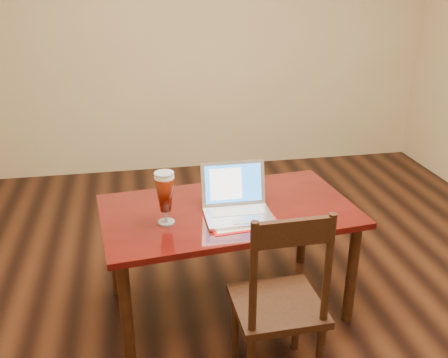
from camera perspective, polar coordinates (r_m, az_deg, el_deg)
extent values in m
plane|color=black|center=(3.10, 4.88, -15.26)|extent=(5.00, 5.00, 0.00)
cube|color=tan|center=(4.91, -2.49, 16.40)|extent=(4.50, 0.01, 2.70)
cube|color=#4C0C0A|center=(2.83, 0.51, -3.70)|extent=(1.49, 0.94, 0.04)
cylinder|color=#321A0C|center=(2.63, -11.09, -14.97)|extent=(0.06, 0.06, 0.63)
cylinder|color=#321A0C|center=(2.97, 14.39, -10.42)|extent=(0.06, 0.06, 0.63)
cylinder|color=#321A0C|center=(3.17, -12.43, -7.89)|extent=(0.06, 0.06, 0.63)
cylinder|color=#321A0C|center=(3.46, 9.00, -4.87)|extent=(0.06, 0.06, 0.63)
cube|color=#B41011|center=(2.69, 2.05, -4.71)|extent=(0.40, 0.30, 0.00)
cube|color=beige|center=(2.69, 2.05, -4.68)|extent=(0.36, 0.26, 0.00)
cube|color=silver|center=(2.70, 1.70, -4.31)|extent=(0.36, 0.25, 0.02)
cube|color=silver|center=(2.74, 1.48, -3.67)|extent=(0.30, 0.11, 0.00)
cube|color=#B4B4B9|center=(2.64, 2.01, -4.82)|extent=(0.09, 0.07, 0.00)
cube|color=silver|center=(2.79, 1.06, -0.49)|extent=(0.36, 0.07, 0.24)
cube|color=blue|center=(2.78, 1.09, -0.51)|extent=(0.32, 0.06, 0.20)
cube|color=white|center=(2.77, 0.21, -0.58)|extent=(0.18, 0.05, 0.17)
cylinder|color=silver|center=(2.68, -6.60, -4.93)|extent=(0.09, 0.09, 0.01)
cylinder|color=silver|center=(2.66, -6.63, -4.22)|extent=(0.02, 0.02, 0.06)
cylinder|color=white|center=(2.56, -6.86, 0.32)|extent=(0.10, 0.10, 0.02)
cylinder|color=silver|center=(2.56, -6.88, 0.63)|extent=(0.10, 0.10, 0.01)
cylinder|color=silver|center=(3.06, -1.69, -0.72)|extent=(0.06, 0.06, 0.04)
cylinder|color=silver|center=(3.08, -1.75, -0.63)|extent=(0.06, 0.06, 0.04)
cube|color=black|center=(2.47, 6.10, -14.18)|extent=(0.42, 0.41, 0.04)
cylinder|color=black|center=(2.69, 1.28, -16.48)|extent=(0.04, 0.04, 0.40)
cylinder|color=black|center=(2.77, 8.30, -15.39)|extent=(0.04, 0.04, 0.40)
cylinder|color=black|center=(2.14, 3.38, -11.20)|extent=(0.04, 0.04, 0.53)
cylinder|color=black|center=(2.24, 11.80, -9.98)|extent=(0.04, 0.04, 0.53)
cube|color=black|center=(2.08, 7.98, -6.08)|extent=(0.34, 0.04, 0.12)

